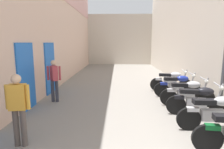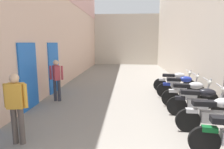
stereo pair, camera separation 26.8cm
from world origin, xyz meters
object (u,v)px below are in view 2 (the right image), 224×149
motorcycle_eighth (175,81)px  pedestrian_further_down (56,77)px  motorcycle_sixth (190,93)px  motorcycle_seventh (181,86)px  motorcycle_fourth (215,114)px  motorcycle_fifth (200,101)px  pedestrian_mid_alley (16,104)px

motorcycle_eighth → pedestrian_further_down: pedestrian_further_down is taller
motorcycle_sixth → motorcycle_seventh: bearing=90.0°
motorcycle_fourth → motorcycle_fifth: bearing=90.0°
motorcycle_seventh → pedestrian_mid_alley: pedestrian_mid_alley is taller
pedestrian_mid_alley → motorcycle_seventh: bearing=40.3°
motorcycle_fifth → motorcycle_eighth: bearing=90.0°
motorcycle_sixth → motorcycle_eighth: (-0.00, 2.03, 0.00)m
motorcycle_sixth → motorcycle_seventh: same height
pedestrian_mid_alley → pedestrian_further_down: size_ratio=1.00×
motorcycle_sixth → motorcycle_seventh: size_ratio=1.00×
motorcycle_fifth → pedestrian_further_down: bearing=164.9°
motorcycle_eighth → pedestrian_mid_alley: bearing=-133.4°
motorcycle_fifth → pedestrian_mid_alley: bearing=-158.0°
motorcycle_fourth → pedestrian_further_down: bearing=154.5°
motorcycle_fourth → motorcycle_seventh: size_ratio=1.00×
motorcycle_seventh → pedestrian_further_down: (-4.78, -0.71, 0.42)m
motorcycle_fifth → pedestrian_further_down: (-4.78, 1.29, 0.42)m
pedestrian_further_down → pedestrian_mid_alley: bearing=-84.9°
motorcycle_fifth → motorcycle_eighth: 2.93m
motorcycle_sixth → pedestrian_further_down: (-4.78, 0.39, 0.42)m
pedestrian_mid_alley → motorcycle_fourth: bearing=10.5°
pedestrian_mid_alley → motorcycle_sixth: bearing=31.1°
motorcycle_seventh → motorcycle_fifth: bearing=-90.0°
motorcycle_eighth → pedestrian_further_down: size_ratio=1.17×
motorcycle_fifth → motorcycle_sixth: 0.90m
motorcycle_fifth → motorcycle_sixth: same height
motorcycle_fourth → motorcycle_fifth: (-0.00, 0.99, 0.00)m
motorcycle_eighth → pedestrian_mid_alley: pedestrian_mid_alley is taller
motorcycle_seventh → pedestrian_mid_alley: 5.92m
motorcycle_seventh → pedestrian_mid_alley: bearing=-139.7°
pedestrian_further_down → motorcycle_fifth: bearing=-15.1°
motorcycle_eighth → motorcycle_sixth: bearing=-90.0°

